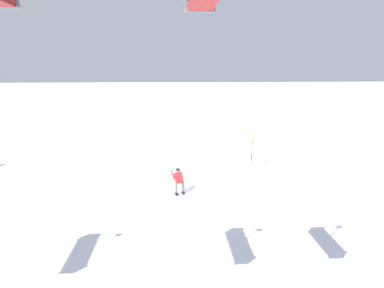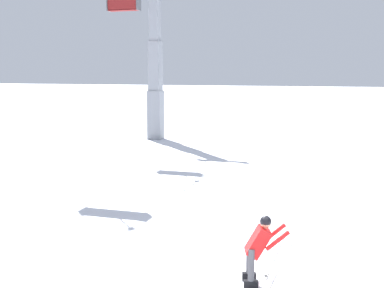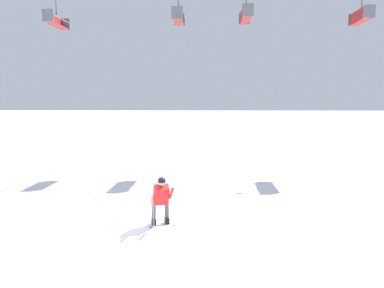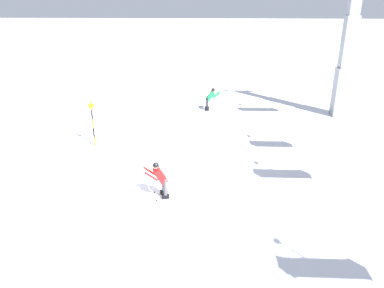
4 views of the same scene
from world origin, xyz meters
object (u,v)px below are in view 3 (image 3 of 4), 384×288
chairlift_seat_nearest (55,20)px  chairlift_seat_fourth (360,16)px  skier_carving_main (161,197)px  chairlift_seat_second (177,16)px  chairlift_seat_middle (245,15)px

chairlift_seat_nearest → chairlift_seat_fourth: 15.75m
skier_carving_main → chairlift_seat_fourth: 15.16m
skier_carving_main → chairlift_seat_fourth: (8.99, 10.00, 7.01)m
chairlift_seat_nearest → skier_carving_main: bearing=-56.0°
chairlift_seat_second → chairlift_seat_nearest: bearing=180.0°
chairlift_seat_middle → chairlift_seat_nearest: bearing=180.0°
skier_carving_main → chairlift_seat_nearest: size_ratio=0.75×
chairlift_seat_nearest → chairlift_seat_fourth: size_ratio=1.12×
chairlift_seat_nearest → chairlift_seat_middle: same height
chairlift_seat_second → chairlift_seat_middle: size_ratio=0.97×
chairlift_seat_second → chairlift_seat_middle: bearing=0.0°
skier_carving_main → chairlift_seat_second: 12.26m
chairlift_seat_nearest → chairlift_seat_fourth: same height
chairlift_seat_nearest → chairlift_seat_fourth: bearing=0.0°
skier_carving_main → chairlift_seat_middle: (3.16, 10.00, 7.12)m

